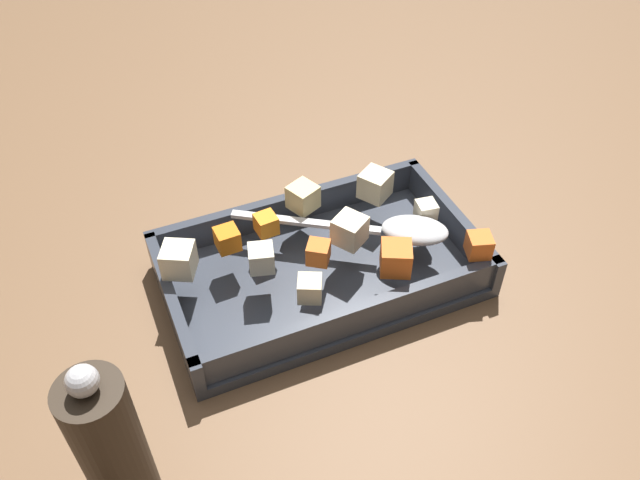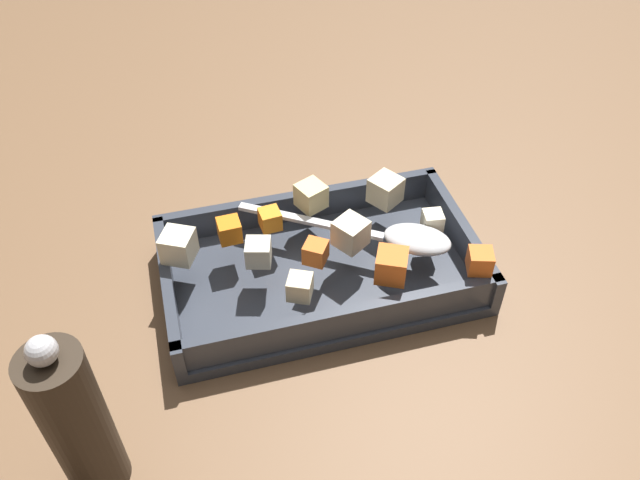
{
  "view_description": "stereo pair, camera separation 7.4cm",
  "coord_description": "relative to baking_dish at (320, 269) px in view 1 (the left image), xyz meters",
  "views": [
    {
      "loc": [
        0.2,
        0.48,
        0.58
      ],
      "look_at": [
        -0.01,
        -0.0,
        0.06
      ],
      "focal_mm": 36.77,
      "sensor_mm": 36.0,
      "label": 1
    },
    {
      "loc": [
        0.13,
        0.51,
        0.58
      ],
      "look_at": [
        -0.01,
        -0.0,
        0.06
      ],
      "focal_mm": 36.77,
      "sensor_mm": 36.0,
      "label": 2
    }
  ],
  "objects": [
    {
      "name": "ground_plane",
      "position": [
        0.01,
        0.0,
        -0.02
      ],
      "size": [
        4.0,
        4.0,
        0.0
      ],
      "primitive_type": "plane",
      "color": "brown"
    },
    {
      "name": "baking_dish",
      "position": [
        0.0,
        0.0,
        0.0
      ],
      "size": [
        0.36,
        0.21,
        0.05
      ],
      "color": "#333842",
      "rests_on": "ground_plane"
    },
    {
      "name": "carrot_chunk_far_right",
      "position": [
        -0.16,
        0.08,
        0.05
      ],
      "size": [
        0.03,
        0.03,
        0.03
      ],
      "primitive_type": "cube",
      "rotation": [
        0.0,
        0.0,
        4.41
      ],
      "color": "orange",
      "rests_on": "baking_dish"
    },
    {
      "name": "carrot_chunk_mid_right",
      "position": [
        -0.06,
        0.06,
        0.05
      ],
      "size": [
        0.04,
        0.04,
        0.03
      ],
      "primitive_type": "cube",
      "rotation": [
        0.0,
        0.0,
        4.26
      ],
      "color": "orange",
      "rests_on": "baking_dish"
    },
    {
      "name": "carrot_chunk_rim_edge",
      "position": [
        0.1,
        -0.04,
        0.05
      ],
      "size": [
        0.03,
        0.03,
        0.03
      ],
      "primitive_type": "cube",
      "rotation": [
        0.0,
        0.0,
        4.75
      ],
      "color": "orange",
      "rests_on": "baking_dish"
    },
    {
      "name": "carrot_chunk_center",
      "position": [
        0.01,
        0.02,
        0.05
      ],
      "size": [
        0.03,
        0.03,
        0.02
      ],
      "primitive_type": "cube",
      "rotation": [
        0.0,
        0.0,
        5.68
      ],
      "color": "orange",
      "rests_on": "baking_dish"
    },
    {
      "name": "carrot_chunk_near_spoon",
      "position": [
        0.05,
        -0.05,
        0.05
      ],
      "size": [
        0.03,
        0.03,
        0.02
      ],
      "primitive_type": "cube",
      "rotation": [
        0.0,
        0.0,
        3.23
      ],
      "color": "orange",
      "rests_on": "baking_dish"
    },
    {
      "name": "potato_chunk_mid_left",
      "position": [
        -0.01,
        -0.07,
        0.05
      ],
      "size": [
        0.04,
        0.04,
        0.03
      ],
      "primitive_type": "cube",
      "rotation": [
        0.0,
        0.0,
        0.41
      ],
      "color": "#E0CC89",
      "rests_on": "baking_dish"
    },
    {
      "name": "potato_chunk_corner_ne",
      "position": [
        0.04,
        0.06,
        0.05
      ],
      "size": [
        0.03,
        0.03,
        0.03
      ],
      "primitive_type": "cube",
      "rotation": [
        0.0,
        0.0,
        5.85
      ],
      "color": "beige",
      "rests_on": "baking_dish"
    },
    {
      "name": "potato_chunk_near_right",
      "position": [
        -0.1,
        -0.06,
        0.05
      ],
      "size": [
        0.05,
        0.05,
        0.03
      ],
      "primitive_type": "cube",
      "rotation": [
        0.0,
        0.0,
        5.28
      ],
      "color": "beige",
      "rests_on": "baking_dish"
    },
    {
      "name": "potato_chunk_corner_sw",
      "position": [
        -0.13,
        0.01,
        0.05
      ],
      "size": [
        0.03,
        0.03,
        0.02
      ],
      "primitive_type": "cube",
      "rotation": [
        0.0,
        0.0,
        1.43
      ],
      "color": "beige",
      "rests_on": "baking_dish"
    },
    {
      "name": "potato_chunk_corner_se",
      "position": [
        -0.03,
        0.0,
        0.05
      ],
      "size": [
        0.05,
        0.05,
        0.03
      ],
      "primitive_type": "cube",
      "rotation": [
        0.0,
        0.0,
        5.28
      ],
      "color": "beige",
      "rests_on": "baking_dish"
    },
    {
      "name": "potato_chunk_back_center",
      "position": [
        0.15,
        -0.03,
        0.05
      ],
      "size": [
        0.05,
        0.05,
        0.03
      ],
      "primitive_type": "cube",
      "rotation": [
        0.0,
        0.0,
        4.24
      ],
      "color": "beige",
      "rests_on": "baking_dish"
    },
    {
      "name": "parsnip_chunk_corner_nw",
      "position": [
        0.07,
        0.0,
        0.05
      ],
      "size": [
        0.03,
        0.03,
        0.03
      ],
      "primitive_type": "cube",
      "rotation": [
        0.0,
        0.0,
        4.44
      ],
      "color": "beige",
      "rests_on": "baking_dish"
    },
    {
      "name": "serving_spoon",
      "position": [
        -0.09,
        0.02,
        0.05
      ],
      "size": [
        0.23,
        0.16,
        0.02
      ],
      "rotation": [
        0.0,
        0.0,
        5.71
      ],
      "color": "silver",
      "rests_on": "baking_dish"
    },
    {
      "name": "pepper_mill",
      "position": [
        0.26,
        0.18,
        0.08
      ],
      "size": [
        0.05,
        0.05,
        0.2
      ],
      "color": "#2D2319",
      "rests_on": "ground_plane"
    }
  ]
}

